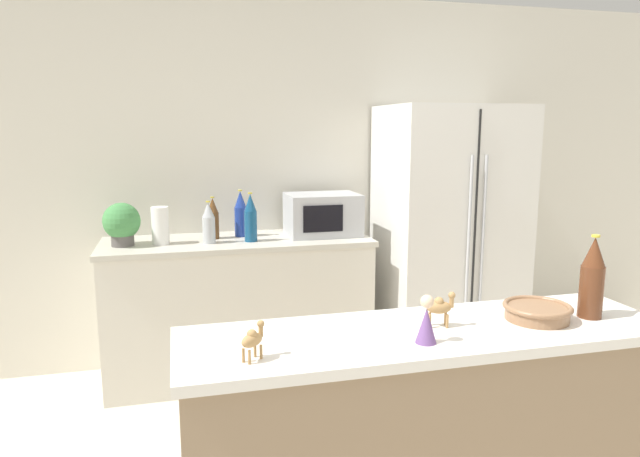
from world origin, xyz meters
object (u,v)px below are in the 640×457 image
at_px(back_bottle_0, 209,223).
at_px(wine_bottle, 592,278).
at_px(microwave, 322,214).
at_px(paper_towel_roll, 160,226).
at_px(back_bottle_1, 241,214).
at_px(potted_plant, 122,223).
at_px(back_bottle_3, 251,218).
at_px(wise_man_figurine_crimson, 426,322).
at_px(fruit_bowl, 537,311).
at_px(back_bottle_2, 213,219).
at_px(camel_figurine, 440,306).
at_px(camel_figurine_second, 253,339).
at_px(refrigerator, 448,236).

bearing_deg(back_bottle_0, wine_bottle, -57.90).
xyz_separation_m(microwave, back_bottle_0, (-0.77, -0.11, -0.01)).
xyz_separation_m(paper_towel_roll, wine_bottle, (1.51, -1.98, 0.08)).
bearing_deg(back_bottle_1, wine_bottle, -64.91).
distance_m(potted_plant, back_bottle_3, 0.79).
relative_size(back_bottle_1, wise_man_figurine_crimson, 2.01).
height_order(wine_bottle, fruit_bowl, wine_bottle).
bearing_deg(wine_bottle, wise_man_figurine_crimson, -172.88).
bearing_deg(fruit_bowl, back_bottle_1, 110.71).
xyz_separation_m(back_bottle_2, wise_man_figurine_crimson, (0.51, -2.17, -0.01)).
bearing_deg(wine_bottle, camel_figurine, 175.78).
xyz_separation_m(potted_plant, microwave, (1.29, 0.06, -0.00)).
bearing_deg(microwave, back_bottle_0, -172.15).
bearing_deg(wise_man_figurine_crimson, camel_figurine_second, -179.94).
height_order(potted_plant, camel_figurine_second, potted_plant).
bearing_deg(fruit_bowl, back_bottle_3, 111.48).
relative_size(microwave, camel_figurine_second, 4.31).
bearing_deg(paper_towel_roll, back_bottle_2, 17.98).
xyz_separation_m(back_bottle_0, wine_bottle, (1.22, -1.94, 0.07)).
distance_m(back_bottle_3, wine_bottle, 2.16).
bearing_deg(back_bottle_0, potted_plant, 174.74).
height_order(refrigerator, back_bottle_2, refrigerator).
bearing_deg(wine_bottle, back_bottle_1, 115.09).
distance_m(back_bottle_1, back_bottle_3, 0.19).
relative_size(camel_figurine, wise_man_figurine_crimson, 0.79).
distance_m(potted_plant, wine_bottle, 2.64).
bearing_deg(refrigerator, wine_bottle, -102.69).
distance_m(microwave, wine_bottle, 2.10).
height_order(refrigerator, back_bottle_0, refrigerator).
bearing_deg(wise_man_figurine_crimson, potted_plant, 117.27).
xyz_separation_m(back_bottle_1, camel_figurine_second, (-0.22, -2.21, -0.03)).
relative_size(paper_towel_roll, microwave, 0.49).
height_order(back_bottle_2, wine_bottle, wine_bottle).
relative_size(back_bottle_1, camel_figurine_second, 2.82).
relative_size(wine_bottle, camel_figurine_second, 2.68).
bearing_deg(paper_towel_roll, potted_plant, 178.30).
relative_size(refrigerator, potted_plant, 6.72).
bearing_deg(back_bottle_2, refrigerator, -5.03).
distance_m(potted_plant, camel_figurine, 2.28).
relative_size(microwave, back_bottle_3, 1.52).
relative_size(back_bottle_1, fruit_bowl, 1.33).
xyz_separation_m(back_bottle_3, camel_figurine_second, (-0.26, -2.02, -0.03)).
height_order(paper_towel_roll, camel_figurine_second, paper_towel_roll).
xyz_separation_m(refrigerator, potted_plant, (-2.18, 0.04, 0.17)).
xyz_separation_m(back_bottle_2, wine_bottle, (1.18, -2.09, 0.06)).
relative_size(paper_towel_roll, back_bottle_3, 0.75).
height_order(back_bottle_0, back_bottle_3, back_bottle_3).
bearing_deg(wine_bottle, camel_figurine_second, -176.03).
height_order(wine_bottle, camel_figurine, wine_bottle).
distance_m(microwave, camel_figurine_second, 2.26).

